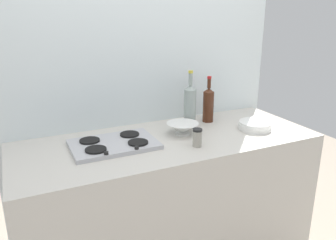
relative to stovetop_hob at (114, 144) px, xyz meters
name	(u,v)px	position (x,y,z in m)	size (l,w,h in m)	color
counter_block	(168,205)	(0.32, -0.03, -0.46)	(1.80, 0.70, 0.90)	beige
backsplash_panel	(143,67)	(0.32, 0.35, 0.36)	(1.90, 0.06, 2.54)	silver
stovetop_hob	(114,144)	(0.00, 0.00, 0.00)	(0.48, 0.32, 0.04)	#B2B2B7
plate_stack	(255,126)	(0.90, -0.11, 0.01)	(0.21, 0.21, 0.05)	white
wine_bottle_leftmost	(190,105)	(0.55, 0.11, 0.13)	(0.08, 0.08, 0.37)	gray
wine_bottle_mid_left	(208,104)	(0.72, 0.16, 0.11)	(0.07, 0.07, 0.31)	#472314
mixing_bowl	(183,128)	(0.44, 0.01, 0.03)	(0.20, 0.20, 0.07)	white
condiment_jar_front	(197,138)	(0.43, -0.20, 0.04)	(0.05, 0.05, 0.10)	#9E998C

